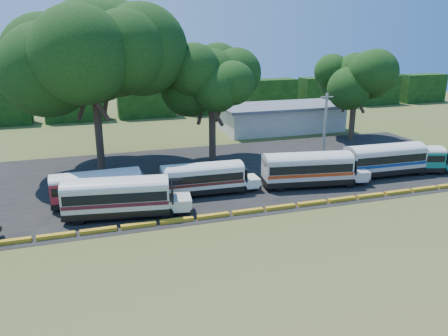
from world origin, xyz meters
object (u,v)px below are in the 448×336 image
object	(u,v)px
tree_west	(92,52)
bus_white_red	(309,167)
bus_teal	(409,158)
bus_red	(99,185)
bus_cream_west	(119,195)

from	to	relation	value
tree_west	bus_white_red	bearing A→B (deg)	-31.30
bus_teal	tree_west	world-z (taller)	tree_west
bus_white_red	bus_teal	xyz separation A→B (m)	(12.30, 0.63, -0.26)
bus_white_red	bus_teal	world-z (taller)	bus_white_red
bus_red	bus_teal	xyz separation A→B (m)	(31.94, -0.77, -0.06)
tree_west	bus_cream_west	bearing A→B (deg)	-86.59
bus_red	tree_west	distance (m)	14.87
bus_red	bus_teal	bearing A→B (deg)	-2.68
bus_red	tree_west	xyz separation A→B (m)	(0.64, 10.15, 10.85)
bus_red	bus_white_red	world-z (taller)	bus_white_red
bus_teal	tree_west	distance (m)	34.89
bus_red	bus_teal	world-z (taller)	bus_red
bus_white_red	tree_west	world-z (taller)	tree_west
bus_red	bus_cream_west	bearing A→B (deg)	-68.20
bus_white_red	bus_teal	size ratio (longest dim) A/B	1.17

